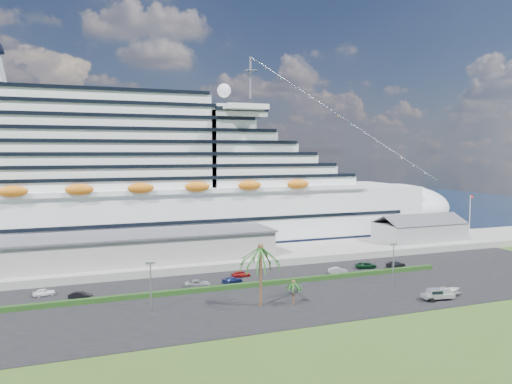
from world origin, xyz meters
name	(u,v)px	position (x,y,z in m)	size (l,w,h in m)	color
ground	(323,307)	(0.00, 0.00, 0.00)	(420.00, 420.00, 0.00)	#374D19
asphalt_lot	(296,290)	(0.00, 11.00, 0.06)	(140.00, 38.00, 0.12)	black
wharf	(246,256)	(0.00, 40.00, 0.90)	(240.00, 20.00, 1.80)	gray
water	(174,216)	(0.00, 130.00, 0.01)	(420.00, 160.00, 0.02)	black
cruise_ship	(142,188)	(-21.53, 64.00, 16.69)	(191.00, 38.00, 54.00)	silver
terminal_building	(142,247)	(-25.00, 40.00, 5.01)	(61.00, 15.00, 6.30)	gray
port_shed	(419,230)	(52.00, 40.00, 4.40)	(24.00, 12.31, 7.37)	gray
flagpole	(470,214)	(70.04, 40.00, 8.27)	(1.08, 0.16, 12.00)	silver
hedge	(248,285)	(-8.00, 16.00, 0.57)	(88.00, 1.10, 0.90)	black
lamp_post_left	(151,280)	(-28.00, 8.00, 5.34)	(1.60, 0.35, 8.27)	gray
lamp_post_right	(393,258)	(20.00, 8.00, 5.34)	(1.60, 0.35, 8.27)	gray
palm_tall	(261,254)	(-10.00, 4.00, 9.20)	(8.82, 8.82, 11.13)	#47301E
palm_short	(293,285)	(-4.50, 2.50, 3.67)	(3.53, 3.53, 4.56)	#47301E
parked_car_0	(44,292)	(-45.10, 23.80, 0.78)	(1.56, 3.89, 1.32)	white
parked_car_1	(81,295)	(-38.85, 19.35, 0.80)	(1.44, 4.12, 1.36)	black
parked_car_2	(198,284)	(-17.16, 19.58, 0.82)	(2.34, 5.07, 1.41)	#9C9FA5
parked_car_3	(232,280)	(-9.93, 20.01, 0.77)	(1.83, 4.50, 1.31)	#151D4B
parked_car_4	(241,274)	(-6.71, 24.06, 0.81)	(1.63, 4.04, 1.38)	maroon
parked_car_5	(338,271)	(14.00, 19.35, 0.80)	(1.44, 4.14, 1.36)	#A9ABB0
parked_car_6	(366,265)	(22.61, 21.60, 0.79)	(2.22, 4.81, 1.34)	black
parked_car_7	(396,264)	(29.30, 19.77, 0.88)	(2.13, 5.23, 1.52)	black
pickup_truck	(437,294)	(20.88, -3.78, 1.23)	(6.01, 3.00, 2.02)	black
boat_trailer	(448,290)	(24.27, -2.69, 1.30)	(6.17, 3.94, 1.78)	gray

